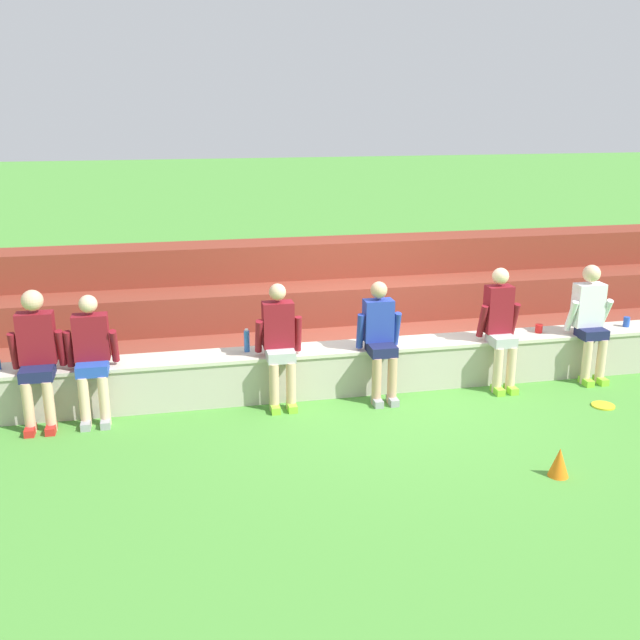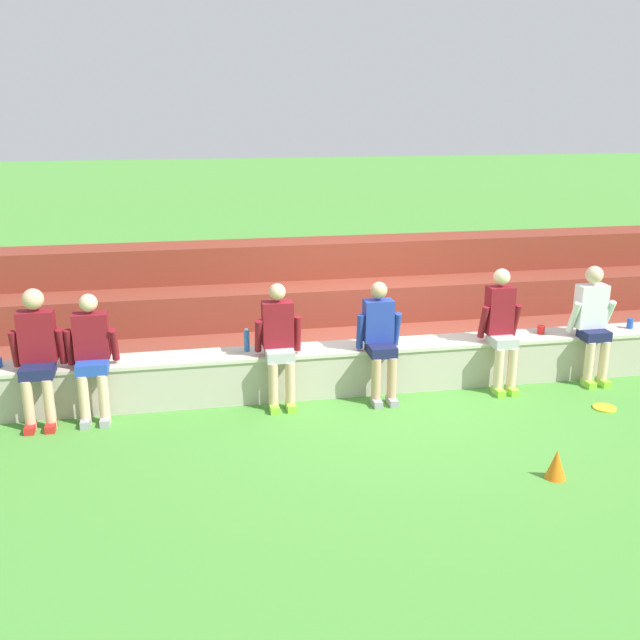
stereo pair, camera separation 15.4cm
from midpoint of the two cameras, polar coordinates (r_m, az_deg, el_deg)
name	(u,v)px [view 2 (the right image)]	position (r m, az deg, el deg)	size (l,w,h in m)	color
ground_plane	(392,394)	(8.74, 6.17, -5.84)	(80.00, 80.00, 0.00)	#4C9338
stone_seating_wall	(387,364)	(8.83, 5.80, -3.50)	(9.16, 0.50, 0.56)	#B7AF9E
brick_bleachers	(357,309)	(10.16, 3.37, 0.90)	(10.80, 1.96, 1.48)	brown
person_far_left	(37,351)	(8.24, -20.85, -2.31)	(0.56, 0.58, 1.47)	#DBAD89
person_left_of_center	(92,353)	(8.18, -16.99, -2.48)	(0.55, 0.52, 1.38)	beige
person_center	(279,341)	(8.19, -2.71, -1.66)	(0.53, 0.51, 1.41)	#DBAD89
person_right_of_center	(380,338)	(8.40, 5.27, -1.39)	(0.52, 0.55, 1.38)	tan
person_far_right	(501,326)	(8.93, 14.55, -0.47)	(0.49, 0.52, 1.46)	beige
person_rightmost_edge	(593,320)	(9.52, 21.09, 0.03)	(0.54, 0.51, 1.44)	beige
water_bottle_mid_left	(247,340)	(8.44, -5.26, -1.61)	(0.07, 0.07, 0.27)	blue
plastic_cup_right_end	(630,324)	(10.12, 23.60, -0.26)	(0.08, 0.08, 0.13)	blue
plastic_cup_middle	(541,330)	(9.50, 17.43, -0.74)	(0.09, 0.09, 0.10)	red
frisbee	(604,408)	(8.94, 21.93, -6.42)	(0.26, 0.26, 0.02)	yellow
sports_cone	(556,464)	(7.16, 18.69, -10.70)	(0.19, 0.19, 0.28)	orange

